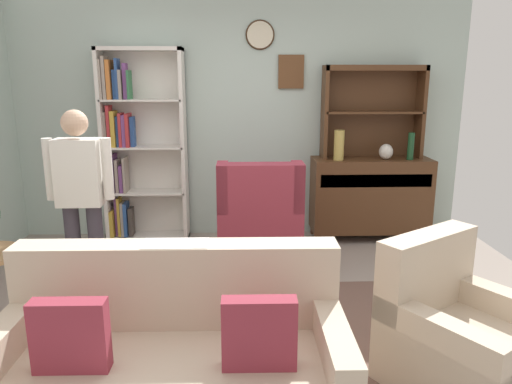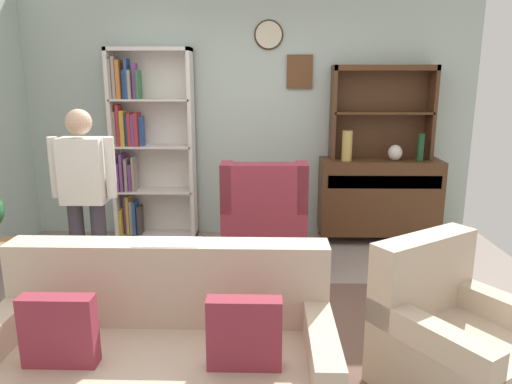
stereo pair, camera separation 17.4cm
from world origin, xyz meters
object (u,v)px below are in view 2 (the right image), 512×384
Objects in this scene: bookshelf at (145,146)px; couch_floral at (162,364)px; coffee_table at (206,281)px; vase_tall at (347,146)px; vase_round at (395,153)px; wingback_chair at (264,228)px; person_reading at (85,192)px; sideboard at (379,196)px; book_stack at (220,265)px; bottle_wine at (421,147)px; armchair_floral at (454,345)px; sideboard_hutch at (382,99)px.

couch_floral is at bearing -75.50° from bookshelf.
coffee_table is at bearing 82.85° from couch_floral.
vase_round is at bearing 1.49° from vase_tall.
wingback_chair is at bearing 75.70° from couch_floral.
person_reading is at bearing -153.65° from wingback_chair.
sideboard is at bearing 58.16° from couch_floral.
book_stack is (-1.60, -1.87, -0.06)m from sideboard.
person_reading is (-0.10, -1.59, -0.15)m from bookshelf.
person_reading is at bearing -148.33° from vase_tall.
bottle_wine is at bearing 52.12° from couch_floral.
vase_round is 0.11× the size of person_reading.
wingback_chair is (-1.10, 1.88, 0.09)m from armchair_floral.
person_reading is (-2.70, -1.51, 0.40)m from sideboard.
vase_tall is at bearing -168.37° from sideboard.
sideboard is 7.65× the size of vase_round.
vase_round is 0.21× the size of coffee_table.
bottle_wine reaches higher than armchair_floral.
bookshelf is 3.75m from armchair_floral.
vase_round is (0.13, -0.07, 0.50)m from sideboard.
sideboard is 4.03× the size of vase_tall.
armchair_floral reaches higher than coffee_table.
sideboard_hutch is 0.60m from vase_round.
vase_round reaches higher than armchair_floral.
sideboard_hutch is 2.78m from book_stack.
vase_round is at bearing -53.52° from sideboard_hutch.
book_stack is (-1.21, -1.79, -0.63)m from vase_tall.
sideboard is at bearing 152.83° from vase_round.
couch_floral is 2.26× the size of coffee_table.
vase_round reaches higher than wingback_chair.
bookshelf is 1.62× the size of sideboard.
coffee_table is at bearing -138.17° from bottle_wine.
sideboard is (2.60, -0.08, -0.55)m from bookshelf.
sideboard_hutch is 3.75m from couch_floral.
wingback_chair is (-1.28, -0.91, -1.18)m from sideboard_hutch.
person_reading is at bearing 121.85° from couch_floral.
armchair_floral is (1.64, 0.25, -0.02)m from couch_floral.
book_stack is (-1.73, -1.81, -0.56)m from vase_round.
wingback_chair is at bearing -152.46° from vase_round.
bookshelf is 2.65m from sideboard_hutch.
couch_floral is at bearing -124.25° from vase_round.
bookshelf is 2.28m from book_stack.
person_reading is (-2.31, -1.43, -0.17)m from vase_tall.
sideboard is 0.72× the size of couch_floral.
person_reading is 1.25m from book_stack.
bookshelf reaches higher than armchair_floral.
wingback_chair is (-1.41, -0.73, -0.62)m from vase_round.
vase_tall reaches higher than wingback_chair.
sideboard is at bearing 11.63° from vase_tall.
book_stack is (0.22, 1.05, 0.13)m from couch_floral.
sideboard is 6.51× the size of book_stack.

